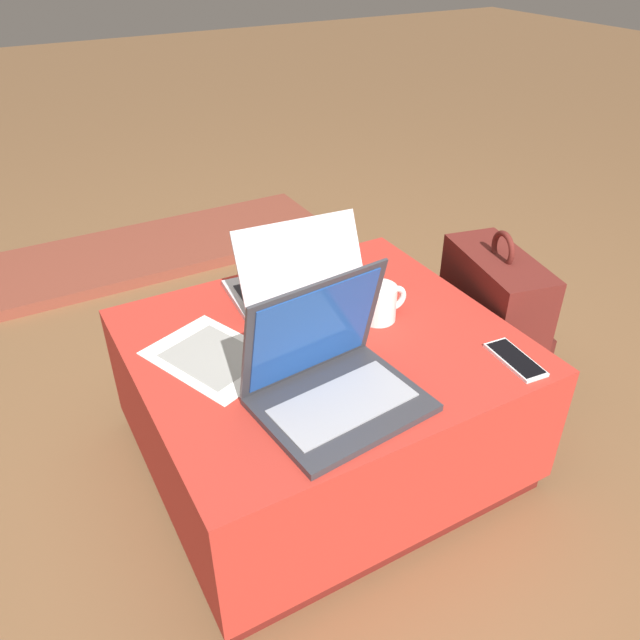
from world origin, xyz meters
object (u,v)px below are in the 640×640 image
at_px(laptop_near, 332,378).
at_px(cell_phone, 515,359).
at_px(backpack, 492,327).
at_px(paper_sheet, 213,356).
at_px(laptop_far, 296,280).
at_px(coffee_mug, 380,303).

relative_size(laptop_near, cell_phone, 2.23).
distance_m(cell_phone, backpack, 0.42).
bearing_deg(laptop_near, paper_sheet, 115.93).
bearing_deg(laptop_far, coffee_mug, 128.04).
bearing_deg(laptop_far, laptop_near, 77.32).
xyz_separation_m(laptop_near, cell_phone, (0.43, -0.09, -0.05)).
xyz_separation_m(laptop_far, paper_sheet, (-0.29, -0.15, -0.05)).
height_order(laptop_far, coffee_mug, laptop_far).
relative_size(paper_sheet, coffee_mug, 2.76).
distance_m(laptop_far, paper_sheet, 0.33).
xyz_separation_m(backpack, paper_sheet, (-0.84, 0.05, 0.17)).
relative_size(laptop_near, laptop_far, 1.02).
bearing_deg(backpack, laptop_far, 81.89).
bearing_deg(coffee_mug, cell_phone, -60.63).
distance_m(laptop_far, cell_phone, 0.59).
height_order(laptop_near, coffee_mug, laptop_near).
height_order(backpack, coffee_mug, backpack).
bearing_deg(coffee_mug, backpack, 0.11).
bearing_deg(coffee_mug, laptop_far, 123.20).
bearing_deg(paper_sheet, cell_phone, -52.10).
xyz_separation_m(cell_phone, coffee_mug, (-0.17, 0.30, 0.04)).
bearing_deg(backpack, paper_sheet, 98.76).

